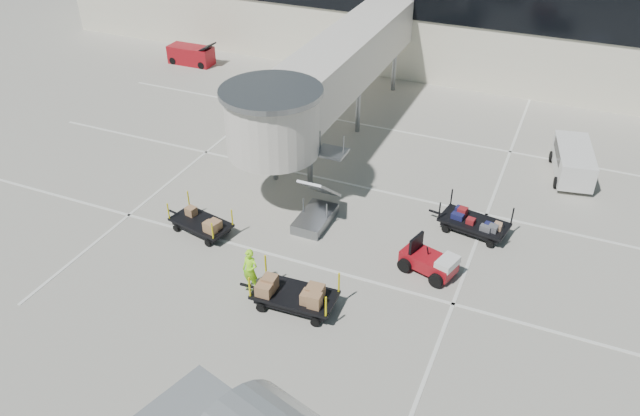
% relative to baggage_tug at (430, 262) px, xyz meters
% --- Properties ---
extents(ground, '(140.00, 140.00, 0.00)m').
position_rel_baggage_tug_xyz_m(ground, '(-4.56, -3.60, -0.57)').
color(ground, '#B1AD9E').
rests_on(ground, ground).
extents(lane_markings, '(40.00, 30.00, 0.02)m').
position_rel_baggage_tug_xyz_m(lane_markings, '(-5.23, 5.74, -0.56)').
color(lane_markings, silver).
rests_on(lane_markings, ground).
extents(terminal, '(64.00, 12.11, 15.20)m').
position_rel_baggage_tug_xyz_m(terminal, '(-4.91, 26.34, 3.54)').
color(terminal, beige).
rests_on(terminal, ground).
extents(jet_bridge, '(5.70, 20.40, 6.03)m').
position_rel_baggage_tug_xyz_m(jet_bridge, '(-8.53, 8.67, 3.72)').
color(jet_bridge, beige).
rests_on(jet_bridge, ground).
extents(baggage_tug, '(2.59, 2.06, 1.56)m').
position_rel_baggage_tug_xyz_m(baggage_tug, '(0.00, 0.00, 0.00)').
color(baggage_tug, maroon).
rests_on(baggage_tug, ground).
extents(suitcase_cart, '(3.91, 2.05, 1.50)m').
position_rel_baggage_tug_xyz_m(suitcase_cart, '(1.14, 3.71, -0.04)').
color(suitcase_cart, black).
rests_on(suitcase_cart, ground).
extents(box_cart_near, '(4.10, 1.81, 1.59)m').
position_rel_baggage_tug_xyz_m(box_cart_near, '(-4.42, -4.30, 0.03)').
color(box_cart_near, black).
rests_on(box_cart_near, ground).
extents(box_cart_far, '(3.65, 2.00, 1.40)m').
position_rel_baggage_tug_xyz_m(box_cart_far, '(-10.56, -1.36, -0.05)').
color(box_cart_far, black).
rests_on(box_cart_far, ground).
extents(ground_worker, '(0.74, 0.52, 1.92)m').
position_rel_baggage_tug_xyz_m(ground_worker, '(-6.48, -3.94, 0.40)').
color(ground_worker, '#96F71A').
rests_on(ground_worker, ground).
extents(minivan, '(2.52, 4.55, 1.63)m').
position_rel_baggage_tug_xyz_m(minivan, '(4.78, 11.05, 0.41)').
color(minivan, silver).
rests_on(minivan, ground).
extents(belt_loader, '(3.67, 1.51, 1.76)m').
position_rel_baggage_tug_xyz_m(belt_loader, '(-23.15, 17.13, 0.11)').
color(belt_loader, maroon).
rests_on(belt_loader, ground).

